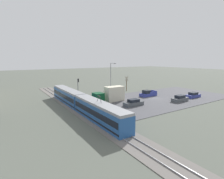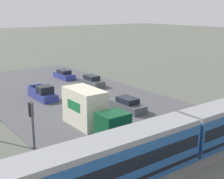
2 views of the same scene
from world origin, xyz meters
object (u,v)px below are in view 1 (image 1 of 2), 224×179
(light_rail_tram, at_px, (81,102))
(street_tree, at_px, (126,84))
(pickup_truck, at_px, (148,94))
(sedan_car_0, at_px, (180,99))
(street_lamp_near_crossing, at_px, (111,76))
(traffic_light_pole, at_px, (78,86))
(sedan_car_2, at_px, (193,95))
(no_parking_sign, at_px, (121,88))
(sedan_car_1, at_px, (134,103))
(box_truck, at_px, (111,95))

(light_rail_tram, height_order, street_tree, street_tree)
(pickup_truck, bearing_deg, sedan_car_0, -165.69)
(light_rail_tram, height_order, street_lamp_near_crossing, street_lamp_near_crossing)
(traffic_light_pole, bearing_deg, pickup_truck, -115.89)
(street_lamp_near_crossing, bearing_deg, sedan_car_0, -158.77)
(sedan_car_0, xyz_separation_m, street_lamp_near_crossing, (19.93, 7.74, 4.59))
(light_rail_tram, distance_m, pickup_truck, 21.71)
(sedan_car_0, distance_m, sedan_car_2, 7.10)
(street_lamp_near_crossing, height_order, no_parking_sign, street_lamp_near_crossing)
(pickup_truck, xyz_separation_m, street_tree, (10.34, -0.18, 1.53))
(traffic_light_pole, distance_m, street_tree, 17.95)
(sedan_car_1, xyz_separation_m, sedan_car_2, (-2.26, -19.45, -0.02))
(sedan_car_1, bearing_deg, traffic_light_pole, 27.69)
(pickup_truck, height_order, traffic_light_pole, traffic_light_pole)
(sedan_car_0, bearing_deg, light_rail_tram, -105.21)
(light_rail_tram, xyz_separation_m, box_truck, (3.00, -9.23, 0.10))
(pickup_truck, height_order, sedan_car_2, pickup_truck)
(light_rail_tram, relative_size, no_parking_sign, 14.69)
(box_truck, xyz_separation_m, street_lamp_near_crossing, (10.45, -6.86, 3.55))
(no_parking_sign, bearing_deg, street_lamp_near_crossing, 76.40)
(pickup_truck, relative_size, traffic_light_pole, 0.98)
(box_truck, bearing_deg, sedan_car_1, -160.87)
(no_parking_sign, bearing_deg, sedan_car_1, 154.01)
(box_truck, xyz_separation_m, pickup_truck, (-0.57, -12.32, -1.02))
(box_truck, height_order, traffic_light_pole, traffic_light_pole)
(box_truck, height_order, no_parking_sign, box_truck)
(traffic_light_pole, xyz_separation_m, street_lamp_near_crossing, (2.45, -12.18, 1.85))
(sedan_car_0, bearing_deg, street_lamp_near_crossing, -158.77)
(street_lamp_near_crossing, bearing_deg, traffic_light_pole, 101.38)
(pickup_truck, distance_m, street_tree, 10.45)
(traffic_light_pole, relative_size, no_parking_sign, 2.50)
(traffic_light_pole, bearing_deg, street_lamp_near_crossing, -78.62)
(pickup_truck, xyz_separation_m, sedan_car_0, (-8.92, -2.27, -0.02))
(sedan_car_1, bearing_deg, light_rail_tram, 73.81)
(sedan_car_0, bearing_deg, street_tree, -173.78)
(sedan_car_1, height_order, street_tree, street_tree)
(light_rail_tram, height_order, box_truck, light_rail_tram)
(sedan_car_2, xyz_separation_m, traffic_light_pole, (16.58, 26.96, 2.80))
(pickup_truck, relative_size, sedan_car_0, 1.11)
(box_truck, distance_m, sedan_car_1, 6.78)
(pickup_truck, bearing_deg, street_tree, -0.97)
(street_tree, xyz_separation_m, street_lamp_near_crossing, (0.68, 5.64, 3.03))
(traffic_light_pole, height_order, street_lamp_near_crossing, street_lamp_near_crossing)
(street_tree, distance_m, no_parking_sign, 2.69)
(street_tree, bearing_deg, no_parking_sign, 91.93)
(box_truck, height_order, sedan_car_0, box_truck)
(box_truck, bearing_deg, pickup_truck, -92.63)
(box_truck, relative_size, street_tree, 1.61)
(box_truck, xyz_separation_m, no_parking_sign, (9.69, -10.00, -0.46))
(light_rail_tram, distance_m, street_lamp_near_crossing, 21.28)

